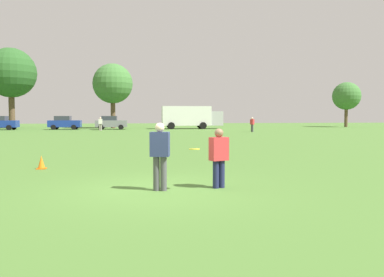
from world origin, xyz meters
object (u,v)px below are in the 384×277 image
object	(u,v)px
player_defender	(219,155)
bystander_far_jogger	(252,124)
frisbee	(194,149)
traffic_cone	(41,162)
bystander_sideline_watcher	(100,123)
parked_car_center	(111,123)
box_truck	(191,116)
parked_car_mid_left	(64,123)
player_thrower	(160,152)
parked_car_near_left	(0,123)

from	to	relation	value
player_defender	bystander_far_jogger	xyz separation A→B (m)	(11.26, 33.33, 0.08)
frisbee	traffic_cone	bearing A→B (deg)	134.89
player_defender	bystander_sideline_watcher	distance (m)	40.07
parked_car_center	bystander_far_jogger	size ratio (longest dim) A/B	2.51
player_defender	box_truck	xyz separation A→B (m)	(5.73, 44.54, 0.88)
frisbee	parked_car_mid_left	size ratio (longest dim) A/B	0.06
player_defender	bystander_sideline_watcher	xyz separation A→B (m)	(-6.32, 39.57, 0.07)
player_defender	bystander_sideline_watcher	world-z (taller)	bystander_sideline_watcher
player_thrower	bystander_far_jogger	distance (m)	35.83
bystander_far_jogger	player_thrower	bearing A→B (deg)	-110.94
frisbee	bystander_sideline_watcher	size ratio (longest dim) A/B	0.16
player_defender	parked_car_mid_left	world-z (taller)	parked_car_mid_left
parked_car_near_left	bystander_far_jogger	size ratio (longest dim) A/B	2.51
player_thrower	bystander_far_jogger	world-z (taller)	player_thrower
box_truck	parked_car_center	bearing A→B (deg)	-176.03
box_truck	bystander_sideline_watcher	size ratio (longest dim) A/B	5.15
player_thrower	box_truck	world-z (taller)	box_truck
traffic_cone	bystander_far_jogger	distance (m)	33.36
parked_car_mid_left	bystander_sideline_watcher	world-z (taller)	parked_car_mid_left
parked_car_mid_left	traffic_cone	bearing A→B (deg)	-81.42
box_truck	parked_car_near_left	bearing A→B (deg)	-179.15
player_thrower	frisbee	distance (m)	0.87
traffic_cone	parked_car_near_left	bearing A→B (deg)	109.52
frisbee	parked_car_center	bearing A→B (deg)	95.94
bystander_sideline_watcher	bystander_far_jogger	distance (m)	18.66
traffic_cone	parked_car_near_left	world-z (taller)	parked_car_near_left
bystander_sideline_watcher	player_thrower	bearing A→B (deg)	-83.13
box_truck	player_thrower	bearing A→B (deg)	-99.24
frisbee	parked_car_center	distance (m)	44.31
player_defender	parked_car_mid_left	xyz separation A→B (m)	(-11.46, 44.36, 0.05)
player_thrower	parked_car_center	xyz separation A→B (m)	(-3.74, 43.91, -0.04)
bystander_sideline_watcher	player_defender	bearing A→B (deg)	-80.92
box_truck	player_defender	bearing A→B (deg)	-97.33
parked_car_center	bystander_sideline_watcher	xyz separation A→B (m)	(-1.04, -4.21, 0.01)
frisbee	bystander_sideline_watcher	bearing A→B (deg)	98.04
player_defender	frisbee	size ratio (longest dim) A/B	5.74
parked_car_mid_left	parked_car_center	distance (m)	6.20
player_thrower	parked_car_center	distance (m)	44.07
parked_car_near_left	bystander_sideline_watcher	bearing A→B (deg)	-19.22
parked_car_mid_left	parked_car_center	size ratio (longest dim) A/B	1.00
frisbee	bystander_far_jogger	world-z (taller)	bystander_far_jogger
parked_car_center	traffic_cone	bearing A→B (deg)	-90.23
player_thrower	player_defender	world-z (taller)	player_thrower
parked_car_center	player_defender	bearing A→B (deg)	-83.12
frisbee	parked_car_center	world-z (taller)	parked_car_center
traffic_cone	bystander_far_jogger	bearing A→B (deg)	59.95
parked_car_near_left	parked_car_center	distance (m)	14.24
traffic_cone	box_truck	world-z (taller)	box_truck
parked_car_mid_left	bystander_sideline_watcher	size ratio (longest dim) A/B	2.55
parked_car_center	bystander_sideline_watcher	distance (m)	4.34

